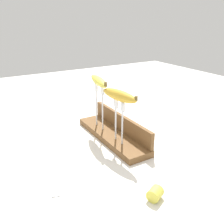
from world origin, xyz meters
name	(u,v)px	position (x,y,z in m)	size (l,w,h in m)	color
ground_plane	(112,138)	(0.00, 0.00, 0.00)	(3.00, 3.00, 0.00)	silver
wooden_board	(112,136)	(0.00, 0.00, 0.01)	(0.45, 0.12, 0.03)	brown
board_backstop	(122,123)	(0.00, 0.05, 0.07)	(0.44, 0.02, 0.07)	brown
fork_stand_left	(99,103)	(-0.08, -0.02, 0.15)	(0.09, 0.01, 0.20)	silver
fork_stand_right	(119,118)	(0.08, -0.02, 0.14)	(0.08, 0.01, 0.18)	silver
banana_raised_left	(99,81)	(-0.08, -0.02, 0.25)	(0.20, 0.08, 0.04)	#DBD147
banana_raised_right	(119,95)	(0.08, -0.02, 0.23)	(0.19, 0.07, 0.04)	gold
fork_fallen_near	(57,201)	(0.27, -0.35, 0.00)	(0.17, 0.06, 0.01)	silver
banana_chunk_near	(155,193)	(0.41, -0.09, 0.02)	(0.05, 0.06, 0.04)	#DBD147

